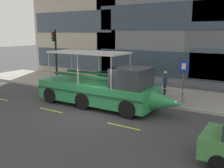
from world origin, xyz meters
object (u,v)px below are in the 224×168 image
object	(u,v)px
parking_sign	(184,74)
duck_tour_boat	(104,89)
traffic_light_pole	(55,52)
pedestrian_near_bow	(165,81)

from	to	relation	value
parking_sign	duck_tour_boat	size ratio (longest dim) A/B	0.29
traffic_light_pole	pedestrian_near_bow	size ratio (longest dim) A/B	2.60
traffic_light_pole	duck_tour_boat	world-z (taller)	traffic_light_pole
duck_tour_boat	pedestrian_near_bow	xyz separation A→B (m)	(2.41, 3.79, 0.14)
parking_sign	pedestrian_near_bow	xyz separation A→B (m)	(-1.55, 1.19, -0.76)
traffic_light_pole	parking_sign	world-z (taller)	traffic_light_pole
parking_sign	duck_tour_boat	distance (m)	4.83
duck_tour_boat	parking_sign	bearing A→B (deg)	33.23
traffic_light_pole	pedestrian_near_bow	distance (m)	9.04
traffic_light_pole	duck_tour_boat	size ratio (longest dim) A/B	0.48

